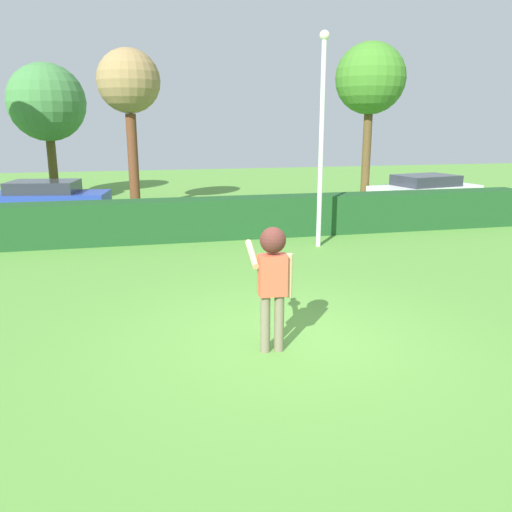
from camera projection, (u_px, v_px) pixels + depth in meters
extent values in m
plane|color=#5C973C|center=(288.00, 341.00, 7.77)|extent=(60.00, 60.00, 0.00)
cylinder|color=#756C54|center=(265.00, 324.00, 7.31)|extent=(0.14, 0.14, 0.84)
cylinder|color=#756C54|center=(279.00, 323.00, 7.35)|extent=(0.14, 0.14, 0.84)
cube|color=#E4563A|center=(273.00, 275.00, 7.15)|extent=(0.39, 0.23, 0.58)
cylinder|color=tan|center=(252.00, 254.00, 7.32)|extent=(0.11, 0.62, 0.30)
cylinder|color=tan|center=(289.00, 275.00, 7.20)|extent=(0.09, 0.09, 0.62)
sphere|color=tan|center=(273.00, 242.00, 7.04)|extent=(0.22, 0.22, 0.22)
sphere|color=#502520|center=(273.00, 240.00, 7.03)|extent=(0.36, 0.36, 0.36)
cylinder|color=orange|center=(259.00, 260.00, 7.70)|extent=(0.22, 0.22, 0.09)
cylinder|color=silver|center=(321.00, 148.00, 13.12)|extent=(0.12, 0.12, 5.10)
sphere|color=#F2EFCC|center=(325.00, 35.00, 12.47)|extent=(0.24, 0.24, 0.24)
cube|color=#1C4A20|center=(213.00, 218.00, 14.57)|extent=(19.37, 0.90, 1.13)
cube|color=#263FA5|center=(45.00, 201.00, 17.82)|extent=(4.41, 2.33, 0.55)
cube|color=#2D333D|center=(43.00, 187.00, 17.70)|extent=(2.42, 1.89, 0.40)
cylinder|color=black|center=(95.00, 204.00, 18.82)|extent=(0.61, 0.19, 0.60)
cylinder|color=black|center=(83.00, 212.00, 17.17)|extent=(0.61, 0.19, 0.60)
cylinder|color=black|center=(11.00, 205.00, 18.61)|extent=(0.61, 0.19, 0.60)
cube|color=white|center=(425.00, 193.00, 19.84)|extent=(4.45, 2.46, 0.55)
cube|color=#2D333D|center=(426.00, 180.00, 19.72)|extent=(2.46, 1.95, 0.40)
cylinder|color=black|center=(438.00, 195.00, 21.24)|extent=(0.61, 0.21, 0.60)
cylinder|color=black|center=(470.00, 201.00, 19.74)|extent=(0.61, 0.21, 0.60)
cylinder|color=black|center=(379.00, 199.00, 20.08)|extent=(0.61, 0.21, 0.60)
cylinder|color=black|center=(408.00, 205.00, 18.58)|extent=(0.61, 0.21, 0.60)
cylinder|color=brown|center=(366.00, 155.00, 19.70)|extent=(0.32, 0.32, 3.97)
sphere|color=#407E27|center=(370.00, 78.00, 19.01)|extent=(2.57, 2.57, 2.57)
cylinder|color=brown|center=(52.00, 162.00, 22.29)|extent=(0.37, 0.37, 3.04)
sphere|color=#417D40|center=(47.00, 102.00, 21.68)|extent=(3.19, 3.19, 3.19)
cylinder|color=brown|center=(133.00, 162.00, 19.33)|extent=(0.38, 0.38, 3.49)
sphere|color=#93784B|center=(129.00, 81.00, 18.62)|extent=(2.26, 2.26, 2.26)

